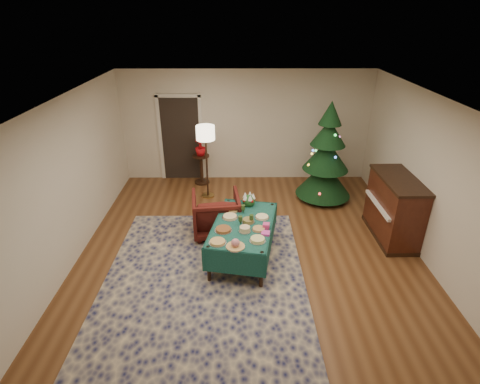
{
  "coord_description": "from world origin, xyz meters",
  "views": [
    {
      "loc": [
        -0.21,
        -5.35,
        3.93
      ],
      "look_at": [
        -0.16,
        0.93,
        0.84
      ],
      "focal_mm": 28.0,
      "sensor_mm": 36.0,
      "label": 1
    }
  ],
  "objects_px": {
    "floor_lamp": "(206,137)",
    "armchair": "(216,212)",
    "piano": "(394,209)",
    "gift_box": "(266,226)",
    "buffet_table": "(243,230)",
    "christmas_tree": "(326,157)",
    "potted_plant": "(201,150)",
    "side_table": "(202,170)"
  },
  "relations": [
    {
      "from": "potted_plant",
      "to": "piano",
      "type": "relative_size",
      "value": 0.33
    },
    {
      "from": "christmas_tree",
      "to": "buffet_table",
      "type": "bearing_deg",
      "value": -129.67
    },
    {
      "from": "buffet_table",
      "to": "gift_box",
      "type": "height_order",
      "value": "gift_box"
    },
    {
      "from": "floor_lamp",
      "to": "gift_box",
      "type": "bearing_deg",
      "value": -65.14
    },
    {
      "from": "armchair",
      "to": "floor_lamp",
      "type": "relative_size",
      "value": 0.54
    },
    {
      "from": "gift_box",
      "to": "potted_plant",
      "type": "xyz_separation_m",
      "value": [
        -1.36,
        3.25,
        0.15
      ]
    },
    {
      "from": "side_table",
      "to": "armchair",
      "type": "bearing_deg",
      "value": -78.32
    },
    {
      "from": "gift_box",
      "to": "armchair",
      "type": "distance_m",
      "value": 1.31
    },
    {
      "from": "buffet_table",
      "to": "armchair",
      "type": "distance_m",
      "value": 0.93
    },
    {
      "from": "buffet_table",
      "to": "christmas_tree",
      "type": "distance_m",
      "value": 2.94
    },
    {
      "from": "christmas_tree",
      "to": "floor_lamp",
      "type": "bearing_deg",
      "value": 177.53
    },
    {
      "from": "floor_lamp",
      "to": "christmas_tree",
      "type": "bearing_deg",
      "value": -2.47
    },
    {
      "from": "buffet_table",
      "to": "armchair",
      "type": "xyz_separation_m",
      "value": [
        -0.5,
        0.78,
        -0.08
      ]
    },
    {
      "from": "buffet_table",
      "to": "side_table",
      "type": "distance_m",
      "value": 3.25
    },
    {
      "from": "side_table",
      "to": "christmas_tree",
      "type": "bearing_deg",
      "value": -16.97
    },
    {
      "from": "gift_box",
      "to": "potted_plant",
      "type": "relative_size",
      "value": 0.23
    },
    {
      "from": "buffet_table",
      "to": "potted_plant",
      "type": "relative_size",
      "value": 3.98
    },
    {
      "from": "piano",
      "to": "gift_box",
      "type": "bearing_deg",
      "value": -162.22
    },
    {
      "from": "armchair",
      "to": "christmas_tree",
      "type": "bearing_deg",
      "value": -154.83
    },
    {
      "from": "gift_box",
      "to": "floor_lamp",
      "type": "bearing_deg",
      "value": 114.86
    },
    {
      "from": "floor_lamp",
      "to": "potted_plant",
      "type": "bearing_deg",
      "value": 104.98
    },
    {
      "from": "potted_plant",
      "to": "christmas_tree",
      "type": "distance_m",
      "value": 2.96
    },
    {
      "from": "christmas_tree",
      "to": "potted_plant",
      "type": "bearing_deg",
      "value": 163.03
    },
    {
      "from": "gift_box",
      "to": "christmas_tree",
      "type": "relative_size",
      "value": 0.05
    },
    {
      "from": "floor_lamp",
      "to": "side_table",
      "type": "xyz_separation_m",
      "value": [
        -0.2,
        0.75,
        -1.07
      ]
    },
    {
      "from": "armchair",
      "to": "buffet_table",
      "type": "bearing_deg",
      "value": 116.42
    },
    {
      "from": "gift_box",
      "to": "side_table",
      "type": "distance_m",
      "value": 3.54
    },
    {
      "from": "buffet_table",
      "to": "armchair",
      "type": "relative_size",
      "value": 2.07
    },
    {
      "from": "side_table",
      "to": "piano",
      "type": "xyz_separation_m",
      "value": [
        3.78,
        -2.47,
        0.24
      ]
    },
    {
      "from": "gift_box",
      "to": "armchair",
      "type": "xyz_separation_m",
      "value": [
        -0.88,
        0.93,
        -0.26
      ]
    },
    {
      "from": "christmas_tree",
      "to": "armchair",
      "type": "bearing_deg",
      "value": -148.34
    },
    {
      "from": "side_table",
      "to": "piano",
      "type": "height_order",
      "value": "piano"
    },
    {
      "from": "floor_lamp",
      "to": "armchair",
      "type": "bearing_deg",
      "value": -79.93
    },
    {
      "from": "gift_box",
      "to": "side_table",
      "type": "height_order",
      "value": "gift_box"
    },
    {
      "from": "gift_box",
      "to": "buffet_table",
      "type": "bearing_deg",
      "value": 157.62
    },
    {
      "from": "floor_lamp",
      "to": "potted_plant",
      "type": "height_order",
      "value": "floor_lamp"
    },
    {
      "from": "buffet_table",
      "to": "christmas_tree",
      "type": "relative_size",
      "value": 0.83
    },
    {
      "from": "gift_box",
      "to": "floor_lamp",
      "type": "height_order",
      "value": "floor_lamp"
    },
    {
      "from": "buffet_table",
      "to": "armchair",
      "type": "height_order",
      "value": "armchair"
    },
    {
      "from": "armchair",
      "to": "floor_lamp",
      "type": "xyz_separation_m",
      "value": [
        -0.28,
        1.56,
        0.97
      ]
    },
    {
      "from": "side_table",
      "to": "floor_lamp",
      "type": "bearing_deg",
      "value": -75.02
    },
    {
      "from": "buffet_table",
      "to": "potted_plant",
      "type": "distance_m",
      "value": 3.26
    }
  ]
}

